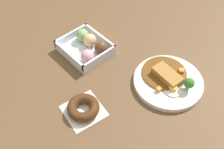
{
  "coord_description": "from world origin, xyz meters",
  "views": [
    {
      "loc": [
        -0.41,
        0.46,
        0.72
      ],
      "look_at": [
        0.02,
        0.07,
        0.03
      ],
      "focal_mm": 42.67,
      "sensor_mm": 36.0,
      "label": 1
    }
  ],
  "objects": [
    {
      "name": "donut_box",
      "position": [
        0.18,
        0.04,
        0.02
      ],
      "size": [
        0.18,
        0.15,
        0.06
      ],
      "color": "silver",
      "rests_on": "ground_plane"
    },
    {
      "name": "ground_plane",
      "position": [
        0.0,
        0.0,
        0.0
      ],
      "size": [
        1.6,
        1.6,
        0.0
      ],
      "primitive_type": "plane",
      "color": "brown"
    },
    {
      "name": "chocolate_ring_donut",
      "position": [
        -0.01,
        0.22,
        0.02
      ],
      "size": [
        0.13,
        0.13,
        0.03
      ],
      "color": "white",
      "rests_on": "ground_plane"
    },
    {
      "name": "curry_plate",
      "position": [
        -0.12,
        -0.07,
        0.01
      ],
      "size": [
        0.24,
        0.24,
        0.07
      ],
      "color": "white",
      "rests_on": "ground_plane"
    }
  ]
}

